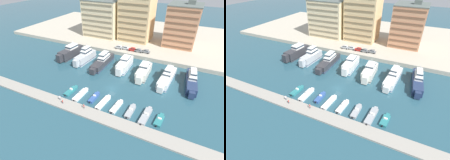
% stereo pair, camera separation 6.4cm
% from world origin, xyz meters
% --- Properties ---
extents(ground_plane, '(400.00, 400.00, 0.00)m').
position_xyz_m(ground_plane, '(0.00, 0.00, 0.00)').
color(ground_plane, '#285160').
extents(quay_promenade, '(180.00, 70.00, 1.90)m').
position_xyz_m(quay_promenade, '(0.00, 63.79, 0.95)').
color(quay_promenade, '#BCB29E').
rests_on(quay_promenade, ground).
extents(pier_dock, '(120.00, 4.54, 0.59)m').
position_xyz_m(pier_dock, '(0.00, -15.52, 0.29)').
color(pier_dock, '#9E998E').
rests_on(pier_dock, ground).
extents(yacht_charcoal_far_left, '(5.69, 17.28, 7.83)m').
position_xyz_m(yacht_charcoal_far_left, '(-31.53, 16.15, 2.53)').
color(yacht_charcoal_far_left, '#333338').
rests_on(yacht_charcoal_far_left, ground).
extents(yacht_silver_left, '(4.68, 15.74, 8.83)m').
position_xyz_m(yacht_silver_left, '(-21.89, 15.03, 2.61)').
color(yacht_silver_left, silver).
rests_on(yacht_silver_left, ground).
extents(yacht_charcoal_mid_left, '(4.73, 19.91, 7.62)m').
position_xyz_m(yacht_charcoal_mid_left, '(-12.31, 15.31, 2.06)').
color(yacht_charcoal_mid_left, '#333338').
rests_on(yacht_charcoal_mid_left, ground).
extents(yacht_white_center_left, '(4.83, 15.66, 7.23)m').
position_xyz_m(yacht_white_center_left, '(-1.71, 16.48, 2.29)').
color(yacht_white_center_left, white).
rests_on(yacht_white_center_left, ground).
extents(yacht_ivory_center, '(4.74, 15.37, 7.10)m').
position_xyz_m(yacht_ivory_center, '(7.92, 14.30, 2.18)').
color(yacht_ivory_center, silver).
rests_on(yacht_ivory_center, ground).
extents(yacht_white_center_right, '(5.23, 19.02, 7.42)m').
position_xyz_m(yacht_white_center_right, '(17.71, 14.39, 2.03)').
color(yacht_white_center_right, white).
rests_on(yacht_white_center_right, ground).
extents(yacht_navy_mid_right, '(5.28, 19.48, 7.67)m').
position_xyz_m(yacht_navy_mid_right, '(26.84, 15.97, 2.09)').
color(yacht_navy_mid_right, navy).
rests_on(yacht_navy_mid_right, ground).
extents(motorboat_teal_far_left, '(2.08, 6.99, 1.36)m').
position_xyz_m(motorboat_teal_far_left, '(-12.83, -8.53, 0.43)').
color(motorboat_teal_far_left, teal).
rests_on(motorboat_teal_far_left, ground).
extents(motorboat_white_left, '(2.12, 8.53, 1.38)m').
position_xyz_m(motorboat_white_left, '(-8.29, -8.85, 0.43)').
color(motorboat_white_left, white).
rests_on(motorboat_white_left, ground).
extents(motorboat_blue_mid_left, '(1.80, 6.57, 1.42)m').
position_xyz_m(motorboat_blue_mid_left, '(-2.95, -8.23, 0.51)').
color(motorboat_blue_mid_left, '#33569E').
rests_on(motorboat_blue_mid_left, ground).
extents(motorboat_white_center_left, '(2.39, 8.44, 0.85)m').
position_xyz_m(motorboat_white_center_left, '(1.16, -9.07, 0.40)').
color(motorboat_white_center_left, white).
rests_on(motorboat_white_center_left, ground).
extents(motorboat_white_center, '(2.28, 7.47, 1.18)m').
position_xyz_m(motorboat_white_center, '(6.15, -8.99, 0.41)').
color(motorboat_white_center, white).
rests_on(motorboat_white_center, ground).
extents(motorboat_grey_center_right, '(1.86, 7.04, 1.48)m').
position_xyz_m(motorboat_grey_center_right, '(11.12, -9.24, 0.54)').
color(motorboat_grey_center_right, '#9EA3A8').
rests_on(motorboat_grey_center_right, ground).
extents(motorboat_grey_mid_right, '(2.54, 8.82, 1.51)m').
position_xyz_m(motorboat_grey_mid_right, '(16.09, -9.19, 0.56)').
color(motorboat_grey_mid_right, '#9EA3A8').
rests_on(motorboat_grey_mid_right, ground).
extents(motorboat_teal_right, '(2.50, 6.12, 1.15)m').
position_xyz_m(motorboat_teal_right, '(20.28, -8.89, 0.41)').
color(motorboat_teal_right, teal).
rests_on(motorboat_teal_right, ground).
extents(car_silver_far_left, '(4.17, 2.07, 1.80)m').
position_xyz_m(car_silver_far_left, '(-11.79, 32.85, 2.87)').
color(car_silver_far_left, '#B7BCC1').
rests_on(car_silver_far_left, quay_promenade).
extents(car_silver_left, '(4.16, 2.05, 1.80)m').
position_xyz_m(car_silver_left, '(-8.13, 33.34, 2.87)').
color(car_silver_left, '#B7BCC1').
rests_on(car_silver_left, quay_promenade).
extents(car_red_mid_left, '(4.18, 2.08, 1.80)m').
position_xyz_m(car_red_mid_left, '(-3.92, 33.05, 2.87)').
color(car_red_mid_left, red).
rests_on(car_red_mid_left, quay_promenade).
extents(car_grey_center_left, '(4.12, 1.97, 1.80)m').
position_xyz_m(car_grey_center_left, '(-0.60, 33.03, 2.87)').
color(car_grey_center_left, slate).
rests_on(car_grey_center_left, quay_promenade).
extents(car_grey_center, '(4.13, 1.97, 1.80)m').
position_xyz_m(car_grey_center, '(3.12, 33.63, 2.87)').
color(car_grey_center, slate).
rests_on(car_grey_center, quay_promenade).
extents(apartment_block_far_left, '(22.09, 17.21, 23.46)m').
position_xyz_m(apartment_block_far_left, '(-30.30, 49.96, 12.67)').
color(apartment_block_far_left, beige).
rests_on(apartment_block_far_left, quay_promenade).
extents(apartment_block_left, '(18.27, 16.00, 28.22)m').
position_xyz_m(apartment_block_left, '(-8.95, 51.28, 15.06)').
color(apartment_block_left, '#E0BC84').
rests_on(apartment_block_left, quay_promenade).
extents(apartment_block_mid_left, '(16.43, 17.23, 23.70)m').
position_xyz_m(apartment_block_mid_left, '(16.27, 53.39, 12.80)').
color(apartment_block_mid_left, tan).
rests_on(apartment_block_mid_left, quay_promenade).
extents(pedestrian_near_edge, '(0.53, 0.49, 1.75)m').
position_xyz_m(pedestrian_near_edge, '(-2.88, -14.61, 1.63)').
color(pedestrian_near_edge, '#282D3D').
rests_on(pedestrian_near_edge, pier_dock).
extents(pedestrian_mid_deck, '(0.40, 0.55, 1.60)m').
position_xyz_m(pedestrian_mid_deck, '(-10.62, -15.69, 1.53)').
color(pedestrian_mid_deck, '#282D3D').
rests_on(pedestrian_mid_deck, pier_dock).
extents(pedestrian_far_side, '(0.63, 0.40, 1.74)m').
position_xyz_m(pedestrian_far_side, '(-12.76, -14.64, 1.62)').
color(pedestrian_far_side, '#4C515B').
rests_on(pedestrian_far_side, pier_dock).
extents(bollard_west, '(0.20, 0.20, 0.61)m').
position_xyz_m(bollard_west, '(-13.54, -13.50, 0.91)').
color(bollard_west, '#2D2D33').
rests_on(bollard_west, pier_dock).
extents(bollard_west_mid, '(0.20, 0.20, 0.61)m').
position_xyz_m(bollard_west_mid, '(-3.98, -13.50, 0.91)').
color(bollard_west_mid, '#2D2D33').
rests_on(bollard_west_mid, pier_dock).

